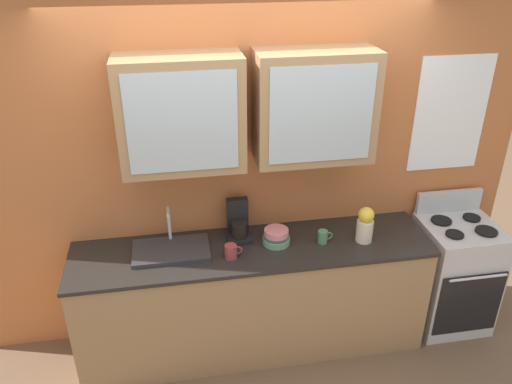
# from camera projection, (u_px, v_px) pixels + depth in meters

# --- Properties ---
(ground_plane) EXTENTS (10.00, 10.00, 0.00)m
(ground_plane) POSITION_uv_depth(u_px,v_px,m) (253.00, 342.00, 4.04)
(ground_plane) COLOR brown
(back_wall_unit) EXTENTS (4.12, 0.45, 2.69)m
(back_wall_unit) POSITION_uv_depth(u_px,v_px,m) (246.00, 155.00, 3.60)
(back_wall_unit) COLOR #B76638
(back_wall_unit) RESTS_ON ground_plane
(counter) EXTENTS (2.56, 0.60, 0.90)m
(counter) POSITION_uv_depth(u_px,v_px,m) (253.00, 297.00, 3.83)
(counter) COLOR #93704C
(counter) RESTS_ON ground_plane
(stove_range) EXTENTS (0.56, 0.58, 1.08)m
(stove_range) POSITION_uv_depth(u_px,v_px,m) (453.00, 274.00, 4.07)
(stove_range) COLOR silver
(stove_range) RESTS_ON ground_plane
(sink_faucet) EXTENTS (0.53, 0.32, 0.30)m
(sink_faucet) POSITION_uv_depth(u_px,v_px,m) (171.00, 249.00, 3.56)
(sink_faucet) COLOR #2D2D30
(sink_faucet) RESTS_ON counter
(bowl_stack) EXTENTS (0.20, 0.20, 0.11)m
(bowl_stack) POSITION_uv_depth(u_px,v_px,m) (276.00, 237.00, 3.65)
(bowl_stack) COLOR #669972
(bowl_stack) RESTS_ON counter
(vase) EXTENTS (0.12, 0.12, 0.27)m
(vase) POSITION_uv_depth(u_px,v_px,m) (365.00, 225.00, 3.64)
(vase) COLOR beige
(vase) RESTS_ON counter
(cup_near_sink) EXTENTS (0.12, 0.08, 0.10)m
(cup_near_sink) POSITION_uv_depth(u_px,v_px,m) (231.00, 251.00, 3.49)
(cup_near_sink) COLOR #993838
(cup_near_sink) RESTS_ON counter
(cup_near_bowls) EXTENTS (0.11, 0.07, 0.10)m
(cup_near_bowls) POSITION_uv_depth(u_px,v_px,m) (323.00, 237.00, 3.66)
(cup_near_bowls) COLOR #4C7F59
(cup_near_bowls) RESTS_ON counter
(coffee_maker) EXTENTS (0.17, 0.20, 0.29)m
(coffee_maker) POSITION_uv_depth(u_px,v_px,m) (238.00, 223.00, 3.70)
(coffee_maker) COLOR black
(coffee_maker) RESTS_ON counter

